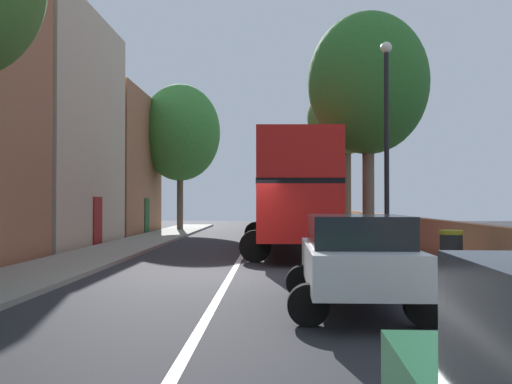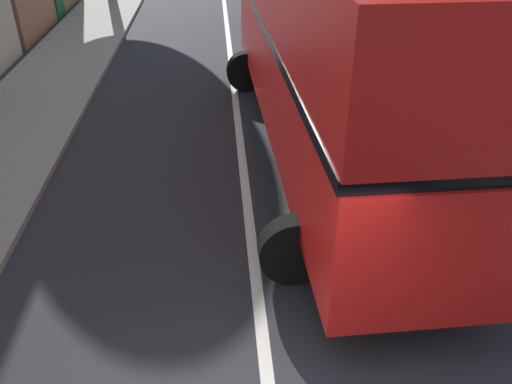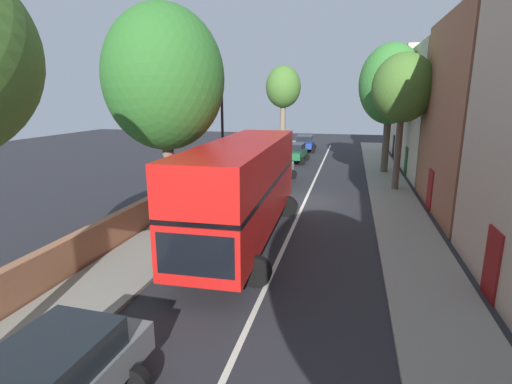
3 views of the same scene
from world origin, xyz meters
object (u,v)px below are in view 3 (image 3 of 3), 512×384
object	(u,v)px
parked_car_green_right_1	(294,152)
lamppost_right	(222,134)
street_tree_right_5	(283,88)
street_tree_left_4	(391,85)
parked_car_white_right_2	(277,168)
street_tree_left_0	(403,89)
parked_car_blue_right_3	(304,142)
litter_bin_right	(221,181)
double_decker_bus	(244,185)
street_tree_right_3	(164,79)

from	to	relation	value
parked_car_green_right_1	lamppost_right	size ratio (longest dim) A/B	0.66
parked_car_green_right_1	street_tree_right_5	size ratio (longest dim) A/B	0.47
street_tree_left_4	lamppost_right	world-z (taller)	street_tree_left_4
parked_car_white_right_2	street_tree_right_5	size ratio (longest dim) A/B	0.45
street_tree_left_0	street_tree_right_5	distance (m)	21.48
parked_car_green_right_1	parked_car_blue_right_3	world-z (taller)	parked_car_green_right_1
street_tree_left_4	litter_bin_right	xyz separation A→B (m)	(10.25, 8.82, -5.94)
parked_car_green_right_1	lamppost_right	bearing A→B (deg)	83.08
street_tree_left_0	street_tree_right_5	world-z (taller)	street_tree_right_5
parked_car_blue_right_3	lamppost_right	distance (m)	22.81
double_decker_bus	lamppost_right	size ratio (longest dim) A/B	1.76
parked_car_blue_right_3	street_tree_left_4	xyz separation A→B (m)	(-7.46, 11.16, 5.67)
parked_car_green_right_1	street_tree_left_0	size ratio (longest dim) A/B	0.51
parked_car_green_right_1	street_tree_left_4	xyz separation A→B (m)	(-7.45, 3.45, 5.66)
double_decker_bus	litter_bin_right	distance (m)	8.82
parked_car_white_right_2	street_tree_right_3	xyz separation A→B (m)	(2.22, 12.02, 5.45)
street_tree_right_3	lamppost_right	world-z (taller)	street_tree_right_3
parked_car_blue_right_3	street_tree_right_5	world-z (taller)	street_tree_right_5
street_tree_right_5	lamppost_right	world-z (taller)	street_tree_right_5
lamppost_right	litter_bin_right	xyz separation A→B (m)	(1.00, -2.57, -3.14)
double_decker_bus	parked_car_green_right_1	world-z (taller)	double_decker_bus
street_tree_left_4	litter_bin_right	bearing A→B (deg)	40.71
street_tree_right_3	street_tree_right_5	xyz separation A→B (m)	(0.49, -29.89, 0.30)
street_tree_left_0	litter_bin_right	distance (m)	12.21
parked_car_blue_right_3	street_tree_left_0	world-z (taller)	street_tree_left_0
parked_car_white_right_2	parked_car_blue_right_3	size ratio (longest dim) A/B	0.86
parked_car_blue_right_3	street_tree_right_3	size ratio (longest dim) A/B	0.52
parked_car_green_right_1	street_tree_left_4	bearing A→B (deg)	155.15
parked_car_green_right_1	litter_bin_right	bearing A→B (deg)	77.14
parked_car_white_right_2	parked_car_green_right_1	bearing A→B (deg)	-90.01
parked_car_green_right_1	street_tree_right_3	bearing A→B (deg)	83.80
street_tree_right_5	double_decker_bus	bearing A→B (deg)	96.77
street_tree_left_0	parked_car_white_right_2	bearing A→B (deg)	-6.79
lamppost_right	parked_car_white_right_2	bearing A→B (deg)	-105.72
street_tree_right_3	parked_car_green_right_1	bearing A→B (deg)	-96.20
street_tree_left_0	lamppost_right	bearing A→B (deg)	30.01
parked_car_white_right_2	street_tree_right_5	world-z (taller)	street_tree_right_5
street_tree_left_4	street_tree_right_3	bearing A→B (deg)	60.38
double_decker_bus	litter_bin_right	xyz separation A→B (m)	(3.60, -7.87, -1.69)
street_tree_left_0	double_decker_bus	bearing A→B (deg)	57.41
double_decker_bus	lamppost_right	bearing A→B (deg)	-63.86
parked_car_white_right_2	parked_car_blue_right_3	xyz separation A→B (m)	(0.00, -16.16, 0.00)
street_tree_left_4	street_tree_right_5	size ratio (longest dim) A/B	1.05
parked_car_blue_right_3	lamppost_right	xyz separation A→B (m)	(1.80, 22.56, 2.87)
street_tree_left_0	street_tree_right_3	size ratio (longest dim) A/B	0.91
parked_car_blue_right_3	litter_bin_right	size ratio (longest dim) A/B	4.30
parked_car_blue_right_3	litter_bin_right	world-z (taller)	parked_car_blue_right_3
double_decker_bus	street_tree_right_5	world-z (taller)	street_tree_right_5
parked_car_green_right_1	lamppost_right	xyz separation A→B (m)	(1.80, 14.85, 2.86)
street_tree_right_5	parked_car_blue_right_3	bearing A→B (deg)	147.72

